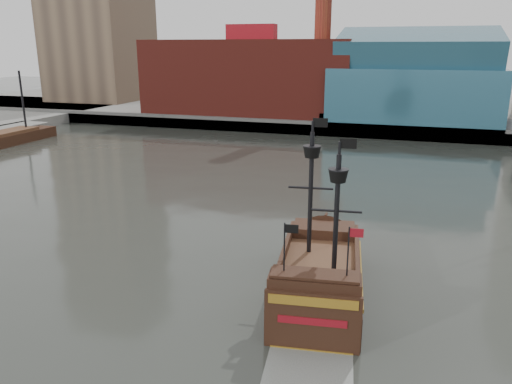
% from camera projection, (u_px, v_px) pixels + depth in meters
% --- Properties ---
extents(ground, '(400.00, 400.00, 0.00)m').
position_uv_depth(ground, '(224.00, 296.00, 32.70)').
color(ground, '#2B2E28').
rests_on(ground, ground).
extents(promenade_far, '(220.00, 60.00, 2.00)m').
position_uv_depth(promenade_far, '(368.00, 112.00, 116.46)').
color(promenade_far, slate).
rests_on(promenade_far, ground).
extents(seawall, '(220.00, 1.00, 2.60)m').
position_uv_depth(seawall, '(351.00, 130.00, 89.43)').
color(seawall, '#4C4C49').
rests_on(seawall, ground).
extents(skyline, '(149.00, 45.00, 62.00)m').
position_uv_depth(skyline, '(397.00, 1.00, 101.53)').
color(skyline, brown).
rests_on(skyline, promenade_far).
extents(pirate_ship, '(6.95, 16.83, 12.22)m').
position_uv_depth(pirate_ship, '(319.00, 280.00, 32.37)').
color(pirate_ship, black).
rests_on(pirate_ship, ground).
extents(docked_vessel, '(4.55, 19.71, 13.39)m').
position_uv_depth(docked_vessel, '(6.00, 140.00, 82.68)').
color(docked_vessel, black).
rests_on(docked_vessel, ground).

